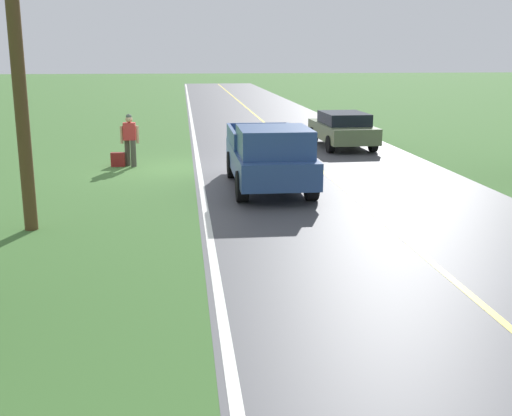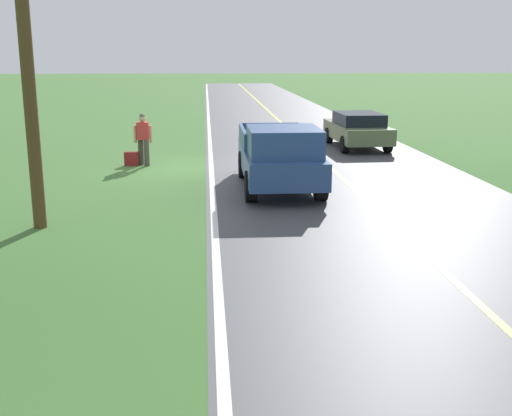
{
  "view_description": "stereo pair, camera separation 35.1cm",
  "coord_description": "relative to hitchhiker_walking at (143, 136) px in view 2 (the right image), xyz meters",
  "views": [
    {
      "loc": [
        -0.29,
        20.95,
        3.71
      ],
      "look_at": [
        -1.39,
        11.31,
        1.36
      ],
      "focal_mm": 44.86,
      "sensor_mm": 36.0,
      "label": 1
    },
    {
      "loc": [
        -0.64,
        20.98,
        3.71
      ],
      "look_at": [
        -1.39,
        11.31,
        1.36
      ],
      "focal_mm": 44.86,
      "sensor_mm": 36.0,
      "label": 2
    }
  ],
  "objects": [
    {
      "name": "ground_plane",
      "position": [
        -1.48,
        0.7,
        -0.98
      ],
      "size": [
        200.0,
        200.0,
        0.0
      ],
      "primitive_type": "plane",
      "color": "#427033"
    },
    {
      "name": "road_surface",
      "position": [
        -6.21,
        0.7,
        -0.98
      ],
      "size": [
        8.25,
        120.0,
        0.0
      ],
      "primitive_type": "cube",
      "color": "#47474C",
      "rests_on": "ground"
    },
    {
      "name": "lane_edge_line",
      "position": [
        -2.26,
        0.7,
        -0.98
      ],
      "size": [
        0.16,
        117.6,
        0.0
      ],
      "primitive_type": "cube",
      "color": "silver",
      "rests_on": "ground"
    },
    {
      "name": "lane_centre_line",
      "position": [
        -6.21,
        0.7,
        -0.98
      ],
      "size": [
        0.14,
        117.6,
        0.0
      ],
      "primitive_type": "cube",
      "color": "gold",
      "rests_on": "ground"
    },
    {
      "name": "hitchhiker_walking",
      "position": [
        0.0,
        0.0,
        0.0
      ],
      "size": [
        0.62,
        0.52,
        1.75
      ],
      "color": "#4C473D",
      "rests_on": "ground"
    },
    {
      "name": "suitcase_carried",
      "position": [
        0.42,
        0.07,
        -0.75
      ],
      "size": [
        0.46,
        0.21,
        0.47
      ],
      "primitive_type": "cube",
      "rotation": [
        0.0,
        0.0,
        1.55
      ],
      "color": "maroon",
      "rests_on": "ground"
    },
    {
      "name": "pickup_truck_passing",
      "position": [
        -4.14,
        4.31,
        -0.01
      ],
      "size": [
        2.11,
        5.4,
        1.82
      ],
      "color": "#2D4C84",
      "rests_on": "ground"
    },
    {
      "name": "sedan_near_oncoming",
      "position": [
        -8.16,
        -3.49,
        -0.23
      ],
      "size": [
        2.01,
        4.44,
        1.41
      ],
      "color": "#66754C",
      "rests_on": "ground"
    },
    {
      "name": "utility_pole_roadside",
      "position": [
        1.54,
        7.86,
        3.38
      ],
      "size": [
        0.28,
        0.28,
        8.72
      ],
      "primitive_type": "cylinder",
      "color": "brown",
      "rests_on": "ground"
    }
  ]
}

